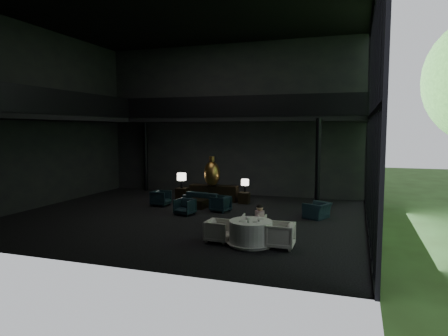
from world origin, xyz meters
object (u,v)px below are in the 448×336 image
(coffee_table, at_px, (197,203))
(child, at_px, (260,214))
(lounge_armchair_south, at_px, (185,207))
(dining_table, at_px, (251,234))
(side_table_left, at_px, (182,194))
(sofa, at_px, (206,196))
(lounge_armchair_west, at_px, (161,197))
(table_lamp_left, at_px, (182,177))
(window_armchair, at_px, (317,209))
(dining_chair_east, at_px, (280,233))
(table_lamp_right, at_px, (245,183))
(side_table_right, at_px, (244,198))
(dining_chair_north, at_px, (254,225))
(console, at_px, (214,193))
(lounge_armchair_east, at_px, (220,203))
(bronze_urn, at_px, (212,173))
(dining_chair_west, at_px, (219,230))

(coffee_table, height_order, child, child)
(lounge_armchair_south, height_order, dining_table, dining_table)
(side_table_left, distance_m, sofa, 1.83)
(lounge_armchair_west, height_order, dining_table, lounge_armchair_west)
(table_lamp_left, distance_m, child, 7.69)
(window_armchair, bearing_deg, dining_chair_east, 15.64)
(table_lamp_left, height_order, sofa, table_lamp_left)
(table_lamp_left, height_order, table_lamp_right, table_lamp_left)
(side_table_right, bearing_deg, dining_chair_east, -65.89)
(table_lamp_left, bearing_deg, side_table_left, 90.00)
(dining_chair_north, bearing_deg, side_table_right, -77.00)
(table_lamp_right, height_order, sofa, table_lamp_right)
(console, bearing_deg, sofa, -90.50)
(lounge_armchair_east, bearing_deg, bronze_urn, -138.75)
(dining_chair_west, bearing_deg, child, -49.46)
(table_lamp_right, xyz_separation_m, dining_table, (2.02, -6.67, -0.63))
(window_armchair, height_order, child, child)
(bronze_urn, xyz_separation_m, dining_chair_west, (2.59, -6.43, -1.01))
(sofa, bearing_deg, coffee_table, 95.62)
(table_lamp_right, height_order, lounge_armchair_east, table_lamp_right)
(bronze_urn, xyz_separation_m, lounge_armchair_east, (1.15, -2.10, -1.02))
(lounge_armchair_south, height_order, coffee_table, lounge_armchair_south)
(dining_chair_east, bearing_deg, table_lamp_left, -137.51)
(dining_chair_north, height_order, dining_chair_west, dining_chair_north)
(console, height_order, lounge_armchair_west, lounge_armchair_west)
(lounge_armchair_east, bearing_deg, table_lamp_right, -178.54)
(coffee_table, distance_m, dining_chair_east, 6.70)
(side_table_right, bearing_deg, console, 173.55)
(table_lamp_left, height_order, lounge_armchair_west, table_lamp_left)
(sofa, distance_m, child, 6.02)
(child, bearing_deg, table_lamp_left, -46.53)
(coffee_table, bearing_deg, side_table_right, 44.77)
(dining_chair_north, bearing_deg, sofa, -59.08)
(lounge_armchair_south, distance_m, dining_chair_east, 5.61)
(dining_table, height_order, child, child)
(console, xyz_separation_m, child, (3.69, -5.83, 0.39))
(bronze_urn, relative_size, table_lamp_right, 2.36)
(lounge_armchair_west, bearing_deg, dining_table, -129.93)
(sofa, xyz_separation_m, dining_chair_west, (2.60, -5.60, -0.05))
(coffee_table, bearing_deg, dining_chair_north, -47.93)
(sofa, relative_size, lounge_armchair_west, 2.79)
(table_lamp_right, distance_m, dining_chair_east, 7.29)
(console, bearing_deg, dining_chair_west, -68.83)
(table_lamp_left, distance_m, dining_table, 8.34)
(table_lamp_right, xyz_separation_m, lounge_armchair_east, (-0.45, -2.31, -0.60))
(lounge_armchair_south, bearing_deg, table_lamp_right, 74.19)
(console, height_order, dining_chair_north, dining_chair_north)
(bronze_urn, relative_size, dining_chair_north, 1.75)
(side_table_left, distance_m, coffee_table, 2.25)
(dining_table, relative_size, child, 2.26)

